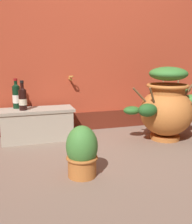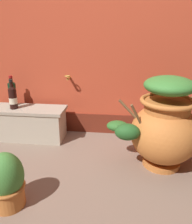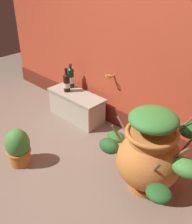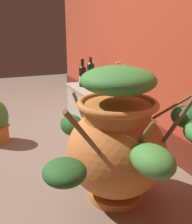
{
  "view_description": "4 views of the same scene",
  "coord_description": "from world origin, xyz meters",
  "px_view_note": "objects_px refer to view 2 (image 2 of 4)",
  "views": [
    {
      "loc": [
        -0.86,
        -1.83,
        0.86
      ],
      "look_at": [
        -0.07,
        0.73,
        0.29
      ],
      "focal_mm": 42.36,
      "sensor_mm": 36.0,
      "label": 1
    },
    {
      "loc": [
        0.28,
        -1.2,
        1.08
      ],
      "look_at": [
        0.04,
        0.8,
        0.35
      ],
      "focal_mm": 36.52,
      "sensor_mm": 36.0,
      "label": 2
    },
    {
      "loc": [
        1.53,
        -1.02,
        1.75
      ],
      "look_at": [
        -0.1,
        0.65,
        0.4
      ],
      "focal_mm": 43.04,
      "sensor_mm": 36.0,
      "label": 3
    },
    {
      "loc": [
        1.73,
        -0.07,
        0.93
      ],
      "look_at": [
        -0.02,
        0.68,
        0.3
      ],
      "focal_mm": 40.12,
      "sensor_mm": 36.0,
      "label": 4
    }
  ],
  "objects_px": {
    "terracotta_urn": "(167,125)",
    "wine_bottle_middle": "(12,92)",
    "potted_shrub": "(6,181)",
    "wine_bottle_left": "(13,97)"
  },
  "relations": [
    {
      "from": "terracotta_urn",
      "to": "wine_bottle_middle",
      "type": "relative_size",
      "value": 3.03
    },
    {
      "from": "terracotta_urn",
      "to": "wine_bottle_left",
      "type": "xyz_separation_m",
      "value": [
        -1.44,
        0.32,
        0.09
      ]
    },
    {
      "from": "wine_bottle_middle",
      "to": "potted_shrub",
      "type": "bearing_deg",
      "value": -67.94
    },
    {
      "from": "wine_bottle_middle",
      "to": "potted_shrub",
      "type": "relative_size",
      "value": 0.81
    },
    {
      "from": "terracotta_urn",
      "to": "wine_bottle_middle",
      "type": "xyz_separation_m",
      "value": [
        -1.5,
        0.44,
        0.11
      ]
    },
    {
      "from": "wine_bottle_left",
      "to": "wine_bottle_middle",
      "type": "bearing_deg",
      "value": 116.48
    },
    {
      "from": "wine_bottle_middle",
      "to": "potted_shrub",
      "type": "distance_m",
      "value": 1.17
    },
    {
      "from": "terracotta_urn",
      "to": "wine_bottle_middle",
      "type": "bearing_deg",
      "value": 163.67
    },
    {
      "from": "potted_shrub",
      "to": "wine_bottle_middle",
      "type": "bearing_deg",
      "value": 112.06
    },
    {
      "from": "terracotta_urn",
      "to": "potted_shrub",
      "type": "relative_size",
      "value": 2.45
    }
  ]
}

